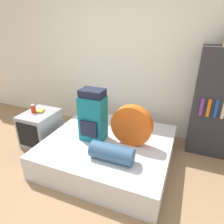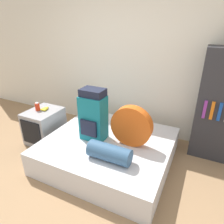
% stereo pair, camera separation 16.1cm
% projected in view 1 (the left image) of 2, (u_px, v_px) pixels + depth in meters
% --- Properties ---
extents(ground_plane, '(16.00, 16.00, 0.00)m').
position_uv_depth(ground_plane, '(72.00, 201.00, 2.33)').
color(ground_plane, '#997551').
extents(wall_back, '(8.00, 0.05, 2.60)m').
position_uv_depth(wall_back, '(127.00, 60.00, 3.43)').
color(wall_back, silver).
rests_on(wall_back, ground_plane).
extents(bed, '(1.74, 1.59, 0.36)m').
position_uv_depth(bed, '(108.00, 150.00, 2.94)').
color(bed, silver).
rests_on(bed, ground_plane).
extents(backpack, '(0.35, 0.28, 0.74)m').
position_uv_depth(backpack, '(93.00, 116.00, 2.75)').
color(backpack, '#14707F').
rests_on(backpack, bed).
extents(tent_bag, '(0.56, 0.13, 0.56)m').
position_uv_depth(tent_bag, '(132.00, 125.00, 2.67)').
color(tent_bag, '#E05B19').
rests_on(tent_bag, bed).
extents(sleeping_roll, '(0.54, 0.21, 0.21)m').
position_uv_depth(sleeping_roll, '(112.00, 153.00, 2.41)').
color(sleeping_roll, '#33567A').
rests_on(sleeping_roll, bed).
extents(television, '(0.49, 0.60, 0.56)m').
position_uv_depth(television, '(41.00, 128.00, 3.34)').
color(television, '#939399').
rests_on(television, ground_plane).
extents(canister, '(0.07, 0.07, 0.14)m').
position_uv_depth(canister, '(33.00, 109.00, 3.22)').
color(canister, red).
rests_on(canister, television).
extents(banana_bunch, '(0.12, 0.16, 0.04)m').
position_uv_depth(banana_bunch, '(42.00, 111.00, 3.27)').
color(banana_bunch, yellow).
rests_on(banana_bunch, television).
extents(bookshelf, '(0.70, 0.40, 1.62)m').
position_uv_depth(bookshelf, '(219.00, 104.00, 2.91)').
color(bookshelf, '#2D2D33').
rests_on(bookshelf, ground_plane).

